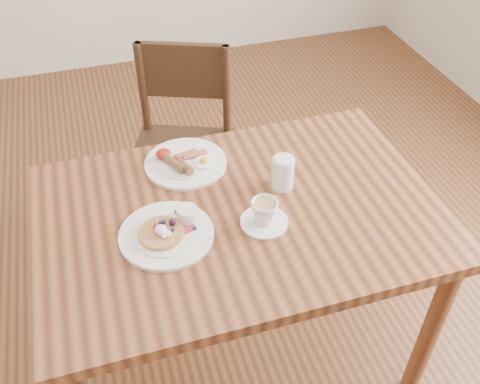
{
  "coord_description": "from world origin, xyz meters",
  "views": [
    {
      "loc": [
        -0.34,
        -1.11,
        1.84
      ],
      "look_at": [
        0.0,
        0.0,
        0.82
      ],
      "focal_mm": 40.0,
      "sensor_mm": 36.0,
      "label": 1
    }
  ],
  "objects_px": {
    "breakfast_plate": "(184,162)",
    "water_glass": "(283,173)",
    "chair_far": "(183,142)",
    "pancake_plate": "(168,232)",
    "dining_table": "(240,233)",
    "teacup_saucer": "(264,214)"
  },
  "relations": [
    {
      "from": "breakfast_plate",
      "to": "water_glass",
      "type": "distance_m",
      "value": 0.33
    },
    {
      "from": "chair_far",
      "to": "pancake_plate",
      "type": "distance_m",
      "value": 0.85
    },
    {
      "from": "dining_table",
      "to": "teacup_saucer",
      "type": "height_order",
      "value": "teacup_saucer"
    },
    {
      "from": "pancake_plate",
      "to": "breakfast_plate",
      "type": "relative_size",
      "value": 1.0
    },
    {
      "from": "dining_table",
      "to": "pancake_plate",
      "type": "distance_m",
      "value": 0.26
    },
    {
      "from": "chair_far",
      "to": "pancake_plate",
      "type": "bearing_deg",
      "value": 97.59
    },
    {
      "from": "teacup_saucer",
      "to": "pancake_plate",
      "type": "bearing_deg",
      "value": 172.88
    },
    {
      "from": "breakfast_plate",
      "to": "teacup_saucer",
      "type": "bearing_deg",
      "value": -64.26
    },
    {
      "from": "dining_table",
      "to": "breakfast_plate",
      "type": "relative_size",
      "value": 4.44
    },
    {
      "from": "dining_table",
      "to": "breakfast_plate",
      "type": "bearing_deg",
      "value": 113.2
    },
    {
      "from": "dining_table",
      "to": "chair_far",
      "type": "height_order",
      "value": "chair_far"
    },
    {
      "from": "pancake_plate",
      "to": "teacup_saucer",
      "type": "relative_size",
      "value": 1.93
    },
    {
      "from": "chair_far",
      "to": "dining_table",
      "type": "bearing_deg",
      "value": 114.05
    },
    {
      "from": "chair_far",
      "to": "water_glass",
      "type": "height_order",
      "value": "chair_far"
    },
    {
      "from": "dining_table",
      "to": "teacup_saucer",
      "type": "bearing_deg",
      "value": -56.33
    },
    {
      "from": "dining_table",
      "to": "chair_far",
      "type": "bearing_deg",
      "value": 92.26
    },
    {
      "from": "pancake_plate",
      "to": "water_glass",
      "type": "height_order",
      "value": "water_glass"
    },
    {
      "from": "pancake_plate",
      "to": "breakfast_plate",
      "type": "distance_m",
      "value": 0.32
    },
    {
      "from": "dining_table",
      "to": "water_glass",
      "type": "height_order",
      "value": "water_glass"
    },
    {
      "from": "dining_table",
      "to": "pancake_plate",
      "type": "relative_size",
      "value": 4.44
    },
    {
      "from": "pancake_plate",
      "to": "water_glass",
      "type": "bearing_deg",
      "value": 15.43
    },
    {
      "from": "breakfast_plate",
      "to": "teacup_saucer",
      "type": "xyz_separation_m",
      "value": [
        0.16,
        -0.33,
        0.02
      ]
    }
  ]
}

